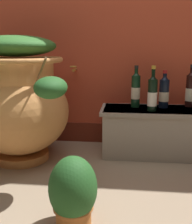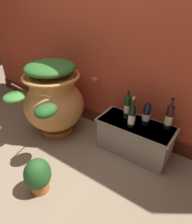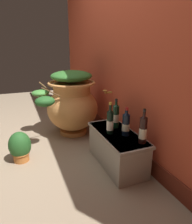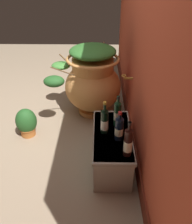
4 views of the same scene
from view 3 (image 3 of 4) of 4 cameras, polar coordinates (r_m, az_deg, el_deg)
name	(u,v)px [view 3 (image 3 of 4)]	position (r m, az deg, el deg)	size (l,w,h in m)	color
ground_plane	(30,155)	(2.54, -18.07, -11.47)	(7.00, 7.00, 0.00)	gray
back_wall	(125,39)	(2.56, 8.14, 19.64)	(4.40, 0.33, 2.60)	#B74228
terracotta_urn	(72,103)	(2.87, -6.81, 2.61)	(1.02, 0.89, 0.90)	#D68E4C
stone_ledge	(117,147)	(2.18, 5.83, -9.84)	(0.80, 0.36, 0.36)	#9E9384
wine_bottle_left	(116,115)	(2.20, 5.60, -0.95)	(0.07, 0.07, 0.32)	black
wine_bottle_middle	(143,129)	(1.89, 13.07, -4.75)	(0.07, 0.07, 0.33)	black
wine_bottle_right	(126,123)	(2.03, 8.40, -3.19)	(0.08, 0.08, 0.29)	black
wine_bottle_back	(110,121)	(2.05, 3.96, -2.64)	(0.07, 0.07, 0.33)	black
potted_shrub	(20,147)	(2.39, -20.52, -9.19)	(0.22, 0.24, 0.34)	#C17033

